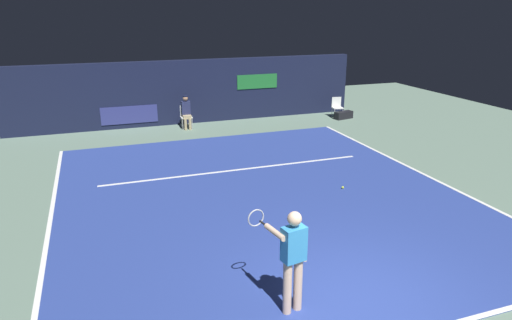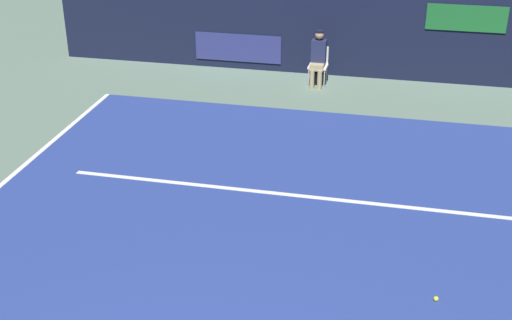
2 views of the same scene
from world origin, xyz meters
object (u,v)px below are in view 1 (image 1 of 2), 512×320
(tennis_player, at_px, (292,255))
(equipment_bag, at_px, (344,115))
(line_judge_on_chair, at_px, (186,112))
(tennis_ball, at_px, (343,187))
(courtside_chair_near, at_px, (337,106))

(tennis_player, relative_size, equipment_bag, 2.06)
(tennis_player, xyz_separation_m, line_judge_on_chair, (0.77, 12.08, -0.30))
(line_judge_on_chair, bearing_deg, tennis_player, -93.63)
(tennis_ball, height_order, equipment_bag, equipment_bag)
(tennis_ball, bearing_deg, tennis_player, -128.41)
(tennis_player, bearing_deg, line_judge_on_chair, 86.37)
(tennis_player, distance_m, tennis_ball, 5.53)
(tennis_player, height_order, line_judge_on_chair, tennis_player)
(line_judge_on_chair, bearing_deg, tennis_ball, -71.48)
(tennis_player, relative_size, line_judge_on_chair, 1.31)
(tennis_ball, relative_size, equipment_bag, 0.08)
(courtside_chair_near, bearing_deg, tennis_ball, -117.95)
(courtside_chair_near, bearing_deg, tennis_player, -122.02)
(tennis_player, relative_size, courtside_chair_near, 1.97)
(line_judge_on_chair, relative_size, equipment_bag, 1.57)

